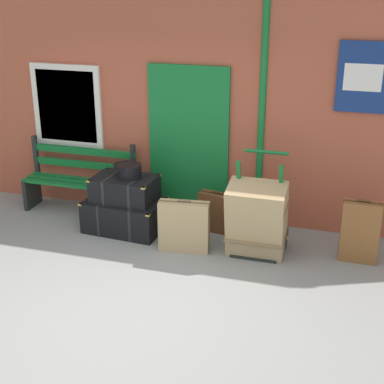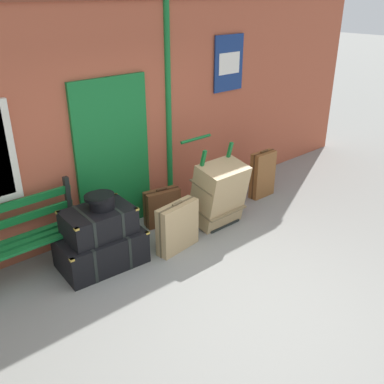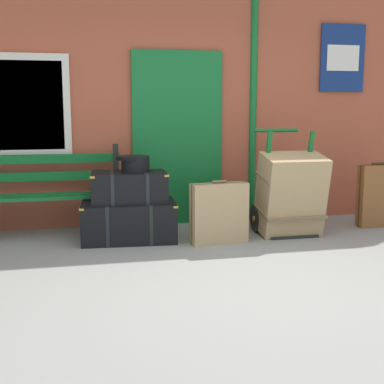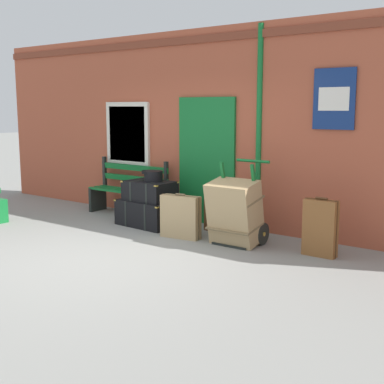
{
  "view_description": "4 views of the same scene",
  "coord_description": "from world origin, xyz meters",
  "px_view_note": "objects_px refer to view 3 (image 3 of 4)",
  "views": [
    {
      "loc": [
        2.08,
        -4.53,
        3.25
      ],
      "look_at": [
        0.2,
        1.78,
        0.63
      ],
      "focal_mm": 52.85,
      "sensor_mm": 36.0,
      "label": 1
    },
    {
      "loc": [
        -2.85,
        -2.37,
        3.08
      ],
      "look_at": [
        0.74,
        1.73,
        0.53
      ],
      "focal_mm": 40.73,
      "sensor_mm": 36.0,
      "label": 2
    },
    {
      "loc": [
        -1.22,
        -3.8,
        1.43
      ],
      "look_at": [
        -0.02,
        1.71,
        0.51
      ],
      "focal_mm": 48.53,
      "sensor_mm": 36.0,
      "label": 3
    },
    {
      "loc": [
        4.85,
        -4.55,
        1.94
      ],
      "look_at": [
        0.14,
        1.79,
        0.64
      ],
      "focal_mm": 48.35,
      "sensor_mm": 36.0,
      "label": 4
    }
  ],
  "objects_px": {
    "porters_trolley": "(284,209)",
    "platform_bench": "(49,196)",
    "round_hatbox": "(134,163)",
    "suitcase_umber": "(376,196)",
    "suitcase_caramel": "(226,206)",
    "steamer_trunk_middle": "(129,187)",
    "steamer_trunk_base": "(129,221)",
    "suitcase_brown": "(219,213)",
    "large_brown_trunk": "(291,194)"
  },
  "relations": [
    {
      "from": "porters_trolley",
      "to": "platform_bench",
      "type": "bearing_deg",
      "value": 170.33
    },
    {
      "from": "platform_bench",
      "to": "round_hatbox",
      "type": "height_order",
      "value": "platform_bench"
    },
    {
      "from": "suitcase_umber",
      "to": "porters_trolley",
      "type": "bearing_deg",
      "value": -178.66
    },
    {
      "from": "platform_bench",
      "to": "suitcase_caramel",
      "type": "bearing_deg",
      "value": -2.84
    },
    {
      "from": "porters_trolley",
      "to": "suitcase_caramel",
      "type": "distance_m",
      "value": 0.7
    },
    {
      "from": "steamer_trunk_middle",
      "to": "steamer_trunk_base",
      "type": "bearing_deg",
      "value": -128.22
    },
    {
      "from": "round_hatbox",
      "to": "suitcase_caramel",
      "type": "bearing_deg",
      "value": 14.83
    },
    {
      "from": "platform_bench",
      "to": "porters_trolley",
      "type": "height_order",
      "value": "porters_trolley"
    },
    {
      "from": "suitcase_caramel",
      "to": "steamer_trunk_base",
      "type": "bearing_deg",
      "value": -165.02
    },
    {
      "from": "porters_trolley",
      "to": "suitcase_brown",
      "type": "relative_size",
      "value": 1.74
    },
    {
      "from": "steamer_trunk_base",
      "to": "platform_bench",
      "type": "bearing_deg",
      "value": 153.77
    },
    {
      "from": "platform_bench",
      "to": "steamer_trunk_middle",
      "type": "xyz_separation_m",
      "value": [
        0.86,
        -0.41,
        0.14
      ]
    },
    {
      "from": "steamer_trunk_middle",
      "to": "suitcase_brown",
      "type": "distance_m",
      "value": 1.01
    },
    {
      "from": "steamer_trunk_base",
      "to": "suitcase_brown",
      "type": "distance_m",
      "value": 0.99
    },
    {
      "from": "steamer_trunk_middle",
      "to": "large_brown_trunk",
      "type": "bearing_deg",
      "value": -7.11
    },
    {
      "from": "platform_bench",
      "to": "suitcase_brown",
      "type": "bearing_deg",
      "value": -23.18
    },
    {
      "from": "steamer_trunk_middle",
      "to": "porters_trolley",
      "type": "relative_size",
      "value": 0.71
    },
    {
      "from": "suitcase_umber",
      "to": "suitcase_brown",
      "type": "distance_m",
      "value": 2.08
    },
    {
      "from": "round_hatbox",
      "to": "large_brown_trunk",
      "type": "relative_size",
      "value": 0.38
    },
    {
      "from": "steamer_trunk_middle",
      "to": "large_brown_trunk",
      "type": "height_order",
      "value": "large_brown_trunk"
    },
    {
      "from": "platform_bench",
      "to": "suitcase_umber",
      "type": "xyz_separation_m",
      "value": [
        3.83,
        -0.42,
        -0.07
      ]
    },
    {
      "from": "suitcase_umber",
      "to": "suitcase_brown",
      "type": "relative_size",
      "value": 1.16
    },
    {
      "from": "steamer_trunk_middle",
      "to": "suitcase_caramel",
      "type": "bearing_deg",
      "value": 14.53
    },
    {
      "from": "large_brown_trunk",
      "to": "suitcase_umber",
      "type": "height_order",
      "value": "large_brown_trunk"
    },
    {
      "from": "large_brown_trunk",
      "to": "suitcase_caramel",
      "type": "height_order",
      "value": "large_brown_trunk"
    },
    {
      "from": "steamer_trunk_middle",
      "to": "suitcase_caramel",
      "type": "relative_size",
      "value": 1.49
    },
    {
      "from": "porters_trolley",
      "to": "steamer_trunk_base",
      "type": "bearing_deg",
      "value": 178.99
    },
    {
      "from": "steamer_trunk_base",
      "to": "suitcase_caramel",
      "type": "bearing_deg",
      "value": 14.98
    },
    {
      "from": "suitcase_umber",
      "to": "steamer_trunk_middle",
      "type": "bearing_deg",
      "value": 179.69
    },
    {
      "from": "platform_bench",
      "to": "porters_trolley",
      "type": "xyz_separation_m",
      "value": [
        2.64,
        -0.45,
        -0.18
      ]
    },
    {
      "from": "large_brown_trunk",
      "to": "suitcase_umber",
      "type": "xyz_separation_m",
      "value": [
        1.19,
        0.21,
        -0.1
      ]
    },
    {
      "from": "suitcase_brown",
      "to": "large_brown_trunk",
      "type": "bearing_deg",
      "value": 8.66
    },
    {
      "from": "steamer_trunk_middle",
      "to": "suitcase_umber",
      "type": "relative_size",
      "value": 1.06
    },
    {
      "from": "round_hatbox",
      "to": "suitcase_caramel",
      "type": "xyz_separation_m",
      "value": [
        1.11,
        0.29,
        -0.58
      ]
    },
    {
      "from": "porters_trolley",
      "to": "suitcase_umber",
      "type": "height_order",
      "value": "porters_trolley"
    },
    {
      "from": "steamer_trunk_base",
      "to": "large_brown_trunk",
      "type": "xyz_separation_m",
      "value": [
        1.79,
        -0.21,
        0.26
      ]
    },
    {
      "from": "platform_bench",
      "to": "steamer_trunk_base",
      "type": "distance_m",
      "value": 0.97
    },
    {
      "from": "steamer_trunk_middle",
      "to": "suitcase_caramel",
      "type": "xyz_separation_m",
      "value": [
        1.17,
        0.3,
        -0.32
      ]
    },
    {
      "from": "platform_bench",
      "to": "large_brown_trunk",
      "type": "height_order",
      "value": "platform_bench"
    },
    {
      "from": "round_hatbox",
      "to": "suitcase_caramel",
      "type": "height_order",
      "value": "round_hatbox"
    },
    {
      "from": "steamer_trunk_base",
      "to": "suitcase_brown",
      "type": "relative_size",
      "value": 1.55
    },
    {
      "from": "platform_bench",
      "to": "steamer_trunk_middle",
      "type": "bearing_deg",
      "value": -25.29
    },
    {
      "from": "porters_trolley",
      "to": "suitcase_umber",
      "type": "xyz_separation_m",
      "value": [
        1.19,
        0.03,
        0.11
      ]
    },
    {
      "from": "suitcase_umber",
      "to": "round_hatbox",
      "type": "bearing_deg",
      "value": 179.47
    },
    {
      "from": "steamer_trunk_middle",
      "to": "suitcase_caramel",
      "type": "height_order",
      "value": "steamer_trunk_middle"
    },
    {
      "from": "porters_trolley",
      "to": "large_brown_trunk",
      "type": "xyz_separation_m",
      "value": [
        0.0,
        -0.18,
        0.2
      ]
    },
    {
      "from": "steamer_trunk_base",
      "to": "porters_trolley",
      "type": "bearing_deg",
      "value": -1.01
    },
    {
      "from": "porters_trolley",
      "to": "suitcase_brown",
      "type": "height_order",
      "value": "porters_trolley"
    },
    {
      "from": "round_hatbox",
      "to": "porters_trolley",
      "type": "relative_size",
      "value": 0.3
    },
    {
      "from": "round_hatbox",
      "to": "porters_trolley",
      "type": "xyz_separation_m",
      "value": [
        1.71,
        -0.05,
        -0.57
      ]
    }
  ]
}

